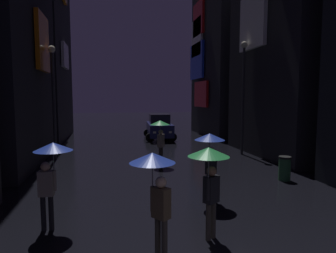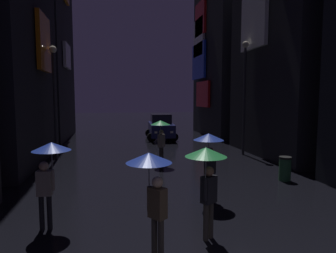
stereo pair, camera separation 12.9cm
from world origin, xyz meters
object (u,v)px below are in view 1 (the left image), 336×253
at_px(pedestrian_foreground_right_green, 209,167).
at_px(pedestrian_midstreet_left_blue, 51,161).
at_px(pedestrian_foreground_left_green, 160,130).
at_px(pedestrian_far_right_blue, 155,176).
at_px(trash_bin, 285,168).
at_px(pedestrian_midstreet_centre_blue, 210,148).
at_px(streetlamp_right_far, 243,86).
at_px(streetlamp_left_far, 53,90).
at_px(car_distant, 159,127).

bearing_deg(pedestrian_foreground_right_green, pedestrian_midstreet_left_blue, 159.46).
distance_m(pedestrian_foreground_left_green, pedestrian_far_right_blue, 8.14).
relative_size(pedestrian_far_right_blue, trash_bin, 2.28).
xyz_separation_m(pedestrian_midstreet_left_blue, pedestrian_midstreet_centre_blue, (4.32, 1.05, 0.00)).
xyz_separation_m(pedestrian_far_right_blue, streetlamp_right_far, (6.42, 9.82, 2.15)).
bearing_deg(streetlamp_left_far, trash_bin, -31.81).
height_order(car_distant, streetlamp_right_far, streetlamp_right_far).
distance_m(pedestrian_foreground_right_green, trash_bin, 6.17).
bearing_deg(pedestrian_foreground_left_green, car_distant, 80.75).
relative_size(pedestrian_midstreet_left_blue, streetlamp_left_far, 0.37).
height_order(pedestrian_far_right_blue, car_distant, pedestrian_far_right_blue).
bearing_deg(trash_bin, streetlamp_right_far, 82.42).
distance_m(pedestrian_far_right_blue, car_distant, 16.92).
distance_m(pedestrian_foreground_right_green, streetlamp_left_far, 11.15).
relative_size(car_distant, trash_bin, 4.55).
bearing_deg(pedestrian_midstreet_centre_blue, trash_bin, 25.69).
xyz_separation_m(pedestrian_foreground_left_green, car_distant, (1.41, 8.65, -0.74)).
bearing_deg(streetlamp_left_far, streetlamp_right_far, -2.92).
xyz_separation_m(pedestrian_far_right_blue, car_distant, (2.88, 16.66, -0.74)).
bearing_deg(pedestrian_foreground_left_green, pedestrian_foreground_right_green, -91.58).
bearing_deg(streetlamp_left_far, pedestrian_far_right_blue, -70.88).
bearing_deg(pedestrian_far_right_blue, pedestrian_midstreet_centre_blue, 53.34).
relative_size(pedestrian_far_right_blue, streetlamp_right_far, 0.34).
bearing_deg(streetlamp_right_far, pedestrian_far_right_blue, -123.18).
relative_size(pedestrian_foreground_left_green, streetlamp_right_far, 0.34).
distance_m(pedestrian_midstreet_left_blue, trash_bin, 8.51).
height_order(streetlamp_right_far, streetlamp_left_far, streetlamp_right_far).
bearing_deg(pedestrian_midstreet_centre_blue, streetlamp_right_far, 58.31).
height_order(pedestrian_foreground_right_green, car_distant, pedestrian_foreground_right_green).
bearing_deg(pedestrian_far_right_blue, streetlamp_left_far, 109.12).
relative_size(car_distant, streetlamp_left_far, 0.74).
height_order(pedestrian_foreground_left_green, car_distant, pedestrian_foreground_left_green).
bearing_deg(streetlamp_left_far, pedestrian_foreground_left_green, -24.69).
height_order(pedestrian_midstreet_left_blue, pedestrian_far_right_blue, same).
distance_m(pedestrian_midstreet_left_blue, streetlamp_left_far, 8.87).
bearing_deg(pedestrian_foreground_right_green, pedestrian_foreground_left_green, 88.42).
distance_m(car_distant, trash_bin, 12.43).
distance_m(pedestrian_midstreet_left_blue, pedestrian_far_right_blue, 2.84).
distance_m(pedestrian_foreground_left_green, streetlamp_right_far, 5.69).
relative_size(pedestrian_midstreet_left_blue, car_distant, 0.50).
xyz_separation_m(streetlamp_right_far, streetlamp_left_far, (-10.00, 0.51, -0.25)).
bearing_deg(car_distant, pedestrian_foreground_left_green, -99.25).
distance_m(pedestrian_foreground_right_green, car_distant, 16.29).
relative_size(pedestrian_midstreet_left_blue, pedestrian_foreground_left_green, 1.00).
xyz_separation_m(pedestrian_foreground_right_green, trash_bin, (4.46, 4.10, -1.20)).
bearing_deg(pedestrian_midstreet_left_blue, pedestrian_midstreet_centre_blue, 13.59).
xyz_separation_m(pedestrian_midstreet_left_blue, trash_bin, (7.95, 2.79, -1.20)).
bearing_deg(pedestrian_midstreet_left_blue, trash_bin, 19.34).
bearing_deg(streetlamp_right_far, pedestrian_foreground_left_green, -159.87).
relative_size(pedestrian_midstreet_left_blue, pedestrian_foreground_right_green, 1.00).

